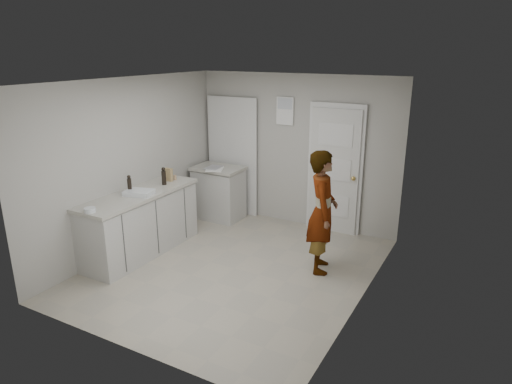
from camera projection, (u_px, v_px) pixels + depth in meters
The scene contains 12 objects.
ground at pixel (234, 268), 6.24m from camera, with size 4.00×4.00×0.00m, color #A9A18E.
room_shell at pixel (285, 164), 7.64m from camera, with size 4.00×4.00×4.00m.
main_counter at pixel (141, 225), 6.60m from camera, with size 0.64×1.96×0.93m.
side_counter at pixel (219, 195), 7.98m from camera, with size 0.84×0.61×0.93m.
person at pixel (322, 212), 5.98m from camera, with size 0.60×0.40×1.65m, color silver.
cake_mix_box at pixel (169, 175), 6.98m from camera, with size 0.12×0.06×0.20m, color olive.
spice_jar at pixel (175, 177), 7.06m from camera, with size 0.05×0.05×0.07m, color tan.
oil_cruet_a at pixel (164, 176), 6.79m from camera, with size 0.07×0.07×0.27m.
oil_cruet_b at pixel (129, 185), 6.38m from camera, with size 0.06×0.06×0.27m.
baking_dish at pixel (139, 193), 6.34m from camera, with size 0.43×0.35×0.07m.
egg_bowl at pixel (90, 210), 5.68m from camera, with size 0.14×0.14×0.06m.
papers at pixel (215, 169), 7.67m from camera, with size 0.27×0.35×0.01m, color white.
Camera 1 is at (2.97, -4.79, 2.89)m, focal length 32.00 mm.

